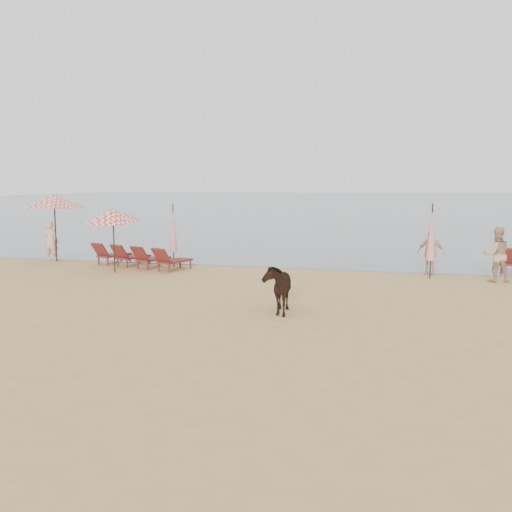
{
  "coord_description": "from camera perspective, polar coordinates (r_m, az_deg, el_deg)",
  "views": [
    {
      "loc": [
        3.77,
        -10.02,
        3.13
      ],
      "look_at": [
        0.0,
        5.0,
        1.1
      ],
      "focal_mm": 40.0,
      "sensor_mm": 36.0,
      "label": 1
    }
  ],
  "objects": [
    {
      "name": "beachgoer_right_a",
      "position": [
        19.34,
        22.92,
        0.13
      ],
      "size": [
        0.94,
        0.8,
        1.72
      ],
      "primitive_type": "imported",
      "rotation": [
        0.0,
        0.0,
        3.33
      ],
      "color": "tan",
      "rests_on": "ground"
    },
    {
      "name": "umbrella_open_left_a",
      "position": [
        23.62,
        -19.53,
        5.17
      ],
      "size": [
        2.31,
        2.31,
        2.63
      ],
      "rotation": [
        0.0,
        0.0,
        -0.2
      ],
      "color": "black",
      "rests_on": "ground"
    },
    {
      "name": "sea",
      "position": [
        90.16,
        11.73,
        5.31
      ],
      "size": [
        160.0,
        140.0,
        0.06
      ],
      "primitive_type": "cube",
      "color": "#51606B",
      "rests_on": "ground"
    },
    {
      "name": "umbrella_open_left_b",
      "position": [
        20.11,
        -14.11,
        3.98
      ],
      "size": [
        1.8,
        1.84,
        2.3
      ],
      "rotation": [
        0.0,
        0.0,
        0.35
      ],
      "color": "black",
      "rests_on": "ground"
    },
    {
      "name": "beachgoer_right_b",
      "position": [
        20.04,
        17.09,
        0.33
      ],
      "size": [
        0.94,
        0.51,
        1.52
      ],
      "primitive_type": "imported",
      "rotation": [
        0.0,
        0.0,
        2.98
      ],
      "color": "#E2A68D",
      "rests_on": "ground"
    },
    {
      "name": "cow",
      "position": [
        13.66,
        2.13,
        -3.15
      ],
      "size": [
        0.91,
        1.55,
        1.23
      ],
      "primitive_type": "imported",
      "rotation": [
        0.0,
        0.0,
        0.18
      ],
      "color": "black",
      "rests_on": "ground"
    },
    {
      "name": "lounger_cluster_left",
      "position": [
        21.33,
        -11.59,
        -0.04
      ],
      "size": [
        3.96,
        2.65,
        0.58
      ],
      "rotation": [
        0.0,
        0.0,
        -0.33
      ],
      "color": "maroon",
      "rests_on": "ground"
    },
    {
      "name": "beachgoer_left",
      "position": [
        23.9,
        -19.82,
        1.41
      ],
      "size": [
        0.61,
        0.44,
        1.58
      ],
      "primitive_type": "imported",
      "rotation": [
        0.0,
        0.0,
        3.24
      ],
      "color": "#E0AA8C",
      "rests_on": "ground"
    },
    {
      "name": "umbrella_closed_left",
      "position": [
        21.09,
        -8.27,
        2.74
      ],
      "size": [
        0.28,
        0.28,
        2.31
      ],
      "rotation": [
        0.0,
        0.0,
        0.38
      ],
      "color": "black",
      "rests_on": "ground"
    },
    {
      "name": "ground",
      "position": [
        11.16,
        -6.34,
        -8.87
      ],
      "size": [
        120.0,
        120.0,
        0.0
      ],
      "primitive_type": "plane",
      "color": "tan",
      "rests_on": "ground"
    },
    {
      "name": "umbrella_closed_right",
      "position": [
        19.19,
        17.15,
        2.26
      ],
      "size": [
        0.3,
        0.3,
        2.44
      ],
      "rotation": [
        0.0,
        0.0,
        0.09
      ],
      "color": "black",
      "rests_on": "ground"
    }
  ]
}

